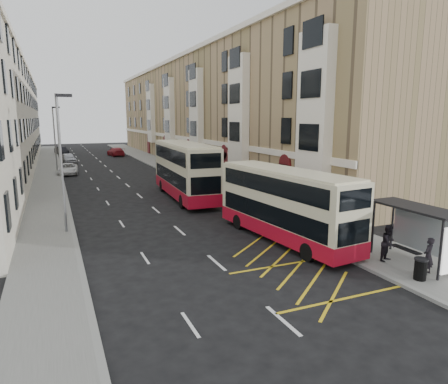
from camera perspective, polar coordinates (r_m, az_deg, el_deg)
name	(u,v)px	position (r m, az deg, el deg)	size (l,w,h in m)	color
ground	(256,297)	(16.01, 4.53, -14.69)	(200.00, 200.00, 0.00)	black
pavement_right	(195,177)	(45.76, -4.15, 2.10)	(4.00, 120.00, 0.15)	slate
pavement_left	(48,186)	(43.29, -23.90, 0.73)	(3.00, 120.00, 0.15)	slate
kerb_right	(178,178)	(45.15, -6.54, 1.95)	(0.25, 120.00, 0.15)	gray
kerb_left	(64,185)	(43.30, -21.92, 0.87)	(0.25, 120.00, 0.15)	gray
road_markings	(106,167)	(58.56, -16.49, 3.49)	(10.00, 110.00, 0.01)	silver
terrace_right	(204,113)	(62.06, -2.89, 11.25)	(10.75, 79.00, 15.25)	tan
bus_shelter	(425,223)	(20.13, 26.76, -4.03)	(1.65, 4.25, 2.70)	black
guard_railing	(305,223)	(23.44, 11.57, -4.37)	(0.06, 6.56, 1.01)	#B61C2B
street_lamp_near	(62,156)	(24.86, -22.20, 4.77)	(0.93, 0.18, 8.00)	gray
street_lamp_far	(55,135)	(54.80, -23.00, 7.49)	(0.93, 0.18, 8.00)	gray
double_decker_front	(285,205)	(22.41, 8.64, -1.81)	(3.33, 10.30, 4.04)	beige
double_decker_rear	(185,170)	(34.04, -5.63, 3.09)	(3.31, 11.94, 4.71)	beige
litter_bin	(420,269)	(18.80, 26.26, -9.79)	(0.56, 0.56, 0.93)	black
pedestrian_near	(428,256)	(19.47, 27.16, -8.13)	(0.60, 0.39, 1.63)	black
pedestrian_mid	(389,243)	(20.43, 22.46, -6.74)	(0.85, 0.66, 1.74)	black
pedestrian_far	(295,210)	(25.59, 10.14, -2.53)	(1.09, 0.46, 1.87)	black
white_van	(68,169)	(52.00, -21.38, 3.08)	(2.20, 4.77, 1.33)	white
car_silver	(68,158)	(64.02, -21.35, 4.49)	(1.88, 4.67, 1.59)	#ADAFB6
car_dark	(62,151)	(80.59, -22.20, 5.50)	(1.55, 4.44, 1.46)	black
car_red	(116,152)	(74.49, -15.20, 5.58)	(2.13, 5.23, 1.52)	maroon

